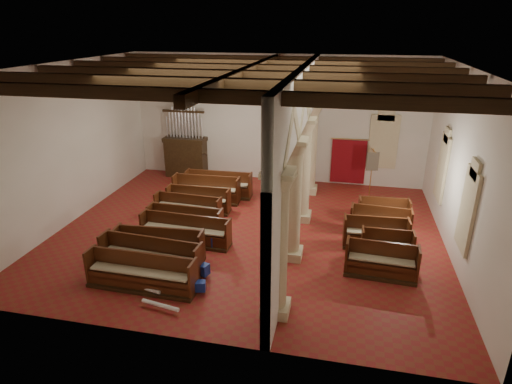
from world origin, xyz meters
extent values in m
plane|color=maroon|center=(0.00, 0.00, 0.00)|extent=(14.00, 14.00, 0.00)
plane|color=black|center=(0.00, 0.00, 6.00)|extent=(14.00, 14.00, 0.00)
cube|color=white|center=(0.00, 6.00, 3.00)|extent=(14.00, 0.02, 6.00)
cube|color=white|center=(0.00, -6.00, 3.00)|extent=(14.00, 0.02, 6.00)
cube|color=white|center=(-7.00, 0.00, 3.00)|extent=(0.02, 12.00, 6.00)
cube|color=white|center=(7.00, 0.00, 3.00)|extent=(0.02, 12.00, 6.00)
cube|color=beige|center=(1.80, -4.50, 0.15)|extent=(0.75, 0.75, 0.30)
cylinder|color=beige|center=(1.80, -4.50, 1.95)|extent=(0.56, 0.56, 3.30)
cube|color=beige|center=(1.80, -1.50, 0.15)|extent=(0.75, 0.75, 0.30)
cylinder|color=beige|center=(1.80, -1.50, 1.95)|extent=(0.56, 0.56, 3.30)
cube|color=beige|center=(1.80, 1.50, 0.15)|extent=(0.75, 0.75, 0.30)
cylinder|color=beige|center=(1.80, 1.50, 1.95)|extent=(0.56, 0.56, 3.30)
cube|color=beige|center=(1.80, 4.50, 0.15)|extent=(0.75, 0.75, 0.30)
cylinder|color=beige|center=(1.80, 4.50, 1.95)|extent=(0.56, 0.56, 3.30)
cube|color=white|center=(1.80, 0.00, 5.04)|extent=(0.25, 11.90, 1.93)
cube|color=#347662|center=(6.98, -1.50, 2.20)|extent=(0.03, 1.00, 2.20)
cube|color=#347662|center=(6.98, 2.50, 2.20)|extent=(0.03, 1.00, 2.20)
cube|color=#347662|center=(5.00, 5.98, 2.20)|extent=(1.00, 0.03, 2.20)
cube|color=#372511|center=(-4.50, 5.50, 0.90)|extent=(2.00, 0.80, 1.80)
cube|color=#372511|center=(-4.50, 5.50, 1.90)|extent=(2.10, 0.85, 0.20)
cube|color=#3D2613|center=(-3.66, 5.50, 0.05)|extent=(0.55, 0.55, 0.11)
cube|color=#3D2613|center=(-3.66, 5.50, 0.60)|extent=(0.27, 0.27, 1.20)
cube|color=#3D2613|center=(-3.66, 5.41, 1.25)|extent=(0.60, 0.50, 0.21)
cube|color=maroon|center=(3.50, 5.92, 1.15)|extent=(1.60, 0.06, 2.10)
cylinder|color=gold|center=(3.50, 5.90, 2.25)|extent=(1.80, 0.04, 0.04)
cone|color=#372511|center=(4.50, 4.28, 0.06)|extent=(0.35, 0.35, 0.12)
cylinder|color=gold|center=(4.50, 4.28, 1.16)|extent=(0.04, 0.04, 2.32)
cylinder|color=gold|center=(4.50, 4.28, 2.23)|extent=(0.20, 0.66, 0.03)
cube|color=navy|center=(4.50, 4.26, 1.74)|extent=(0.52, 0.15, 0.82)
cube|color=navy|center=(-0.47, -4.09, 0.25)|extent=(0.34, 0.30, 0.29)
cube|color=navy|center=(-0.67, -3.26, 0.28)|extent=(0.42, 0.38, 0.35)
cube|color=navy|center=(-1.00, -1.41, 0.28)|extent=(0.45, 0.41, 0.36)
cylinder|color=white|center=(-1.28, -5.06, 0.16)|extent=(1.15, 0.31, 0.11)
cylinder|color=white|center=(-2.03, -4.42, 0.16)|extent=(1.03, 0.30, 0.10)
cube|color=#372511|center=(-2.23, -4.21, 0.05)|extent=(3.32, 0.81, 0.10)
cube|color=#5A3113|center=(-2.23, -4.26, 0.34)|extent=(3.16, 0.49, 0.47)
cube|color=#5A3113|center=(-2.23, -4.02, 0.60)|extent=(3.15, 0.15, 0.99)
cube|color=#5A3113|center=(-3.84, -4.19, 0.60)|extent=(0.09, 0.63, 0.99)
cube|color=#5A3113|center=(-0.61, -4.19, 0.60)|extent=(0.09, 0.63, 0.99)
cube|color=#BFB08D|center=(-2.23, -4.26, 0.60)|extent=(3.03, 0.45, 0.05)
cube|color=#372511|center=(-2.34, -3.31, 0.05)|extent=(3.33, 0.97, 0.11)
cube|color=#591D13|center=(-2.34, -3.37, 0.35)|extent=(3.16, 0.64, 0.49)
cube|color=#591D13|center=(-2.34, -3.12, 0.62)|extent=(3.14, 0.29, 1.03)
cube|color=#591D13|center=(-3.95, -3.29, 0.62)|extent=(0.12, 0.65, 1.03)
cube|color=#591D13|center=(-0.73, -3.29, 0.62)|extent=(0.12, 0.65, 1.03)
cube|color=#BFB08D|center=(-2.34, -3.37, 0.62)|extent=(3.03, 0.59, 0.05)
cube|color=#372511|center=(-2.36, -2.65, 0.05)|extent=(2.94, 0.95, 0.11)
cube|color=#542412|center=(-2.36, -2.70, 0.35)|extent=(2.77, 0.62, 0.49)
cube|color=#542412|center=(-2.36, -2.45, 0.62)|extent=(2.75, 0.26, 1.03)
cube|color=#542412|center=(-3.77, -2.63, 0.62)|extent=(0.12, 0.65, 1.03)
cube|color=#542412|center=(-0.94, -2.63, 0.62)|extent=(0.12, 0.65, 1.03)
cube|color=#BFB08D|center=(-2.36, -2.70, 0.62)|extent=(2.66, 0.57, 0.05)
cube|color=#372511|center=(-1.97, -1.30, 0.05)|extent=(3.28, 0.85, 0.10)
cube|color=#49210F|center=(-1.97, -1.35, 0.32)|extent=(3.12, 0.55, 0.45)
cube|color=#49210F|center=(-1.97, -1.12, 0.57)|extent=(3.10, 0.22, 0.94)
cube|color=#49210F|center=(-3.57, -1.28, 0.57)|extent=(0.10, 0.60, 0.94)
cube|color=#49210F|center=(-0.38, -1.28, 0.57)|extent=(0.10, 0.60, 0.94)
cube|color=#BFB08D|center=(-1.97, -1.35, 0.57)|extent=(2.99, 0.50, 0.05)
cube|color=#372511|center=(-2.24, -0.61, 0.05)|extent=(2.79, 0.74, 0.10)
cube|color=#501F11|center=(-2.24, -0.66, 0.32)|extent=(2.64, 0.44, 0.45)
cube|color=#501F11|center=(-2.24, -0.43, 0.57)|extent=(2.63, 0.11, 0.95)
cube|color=#501F11|center=(-3.60, -0.59, 0.57)|extent=(0.08, 0.60, 0.95)
cube|color=#501F11|center=(-0.89, -0.59, 0.57)|extent=(0.08, 0.60, 0.95)
cube|color=#BFB08D|center=(-2.24, -0.66, 0.57)|extent=(2.53, 0.39, 0.05)
cube|color=#372511|center=(-2.63, 0.69, 0.05)|extent=(2.75, 0.79, 0.09)
cube|color=#583113|center=(-2.63, 0.65, 0.30)|extent=(2.58, 0.51, 0.41)
cube|color=#583113|center=(-2.63, 0.85, 0.52)|extent=(2.57, 0.21, 0.87)
cube|color=#583113|center=(-3.95, 0.71, 0.52)|extent=(0.09, 0.55, 0.87)
cube|color=#583113|center=(-1.31, 0.71, 0.52)|extent=(0.09, 0.55, 0.87)
cube|color=#BFB08D|center=(-2.63, 0.65, 0.52)|extent=(2.48, 0.47, 0.05)
cube|color=#372511|center=(-2.45, 1.45, 0.05)|extent=(2.63, 0.70, 0.10)
cube|color=#512411|center=(-2.45, 1.40, 0.32)|extent=(2.48, 0.41, 0.44)
cube|color=#512411|center=(-2.45, 1.62, 0.56)|extent=(2.48, 0.08, 0.93)
cube|color=#512411|center=(-3.73, 1.46, 0.56)|extent=(0.07, 0.59, 0.93)
cube|color=#512411|center=(-1.17, 1.46, 0.56)|extent=(0.07, 0.59, 0.93)
cube|color=#BFB08D|center=(-2.45, 1.40, 0.56)|extent=(2.38, 0.37, 0.05)
cube|color=#372511|center=(-2.45, 2.49, 0.05)|extent=(2.92, 0.83, 0.11)
cube|color=#512311|center=(-2.45, 2.44, 0.35)|extent=(2.76, 0.50, 0.49)
cube|color=#512311|center=(-2.45, 2.69, 0.62)|extent=(2.75, 0.14, 1.03)
cube|color=#512311|center=(-3.87, 2.51, 0.62)|extent=(0.09, 0.65, 1.03)
cube|color=#512311|center=(-1.04, 2.51, 0.62)|extent=(0.09, 0.65, 1.03)
cube|color=#BFB08D|center=(-2.45, 2.44, 0.62)|extent=(2.65, 0.46, 0.05)
cube|color=#372511|center=(-2.12, 3.22, 0.05)|extent=(2.99, 0.83, 0.11)
cube|color=#542012|center=(-2.12, 3.17, 0.35)|extent=(2.83, 0.51, 0.48)
cube|color=#542012|center=(-2.12, 3.42, 0.62)|extent=(2.82, 0.16, 1.02)
cube|color=#542012|center=(-3.57, 3.24, 0.62)|extent=(0.09, 0.64, 1.02)
cube|color=#542012|center=(-0.67, 3.24, 0.62)|extent=(0.09, 0.64, 1.02)
cube|color=#BFB08D|center=(-2.12, 3.17, 0.62)|extent=(2.72, 0.46, 0.05)
cube|color=#372511|center=(4.65, -2.04, 0.05)|extent=(2.20, 0.87, 0.10)
cube|color=#552112|center=(4.65, -2.10, 0.34)|extent=(2.03, 0.55, 0.47)
cube|color=#552112|center=(4.65, -1.86, 0.60)|extent=(2.01, 0.20, 0.99)
cube|color=#552112|center=(3.60, -2.02, 0.60)|extent=(0.11, 0.63, 0.99)
cube|color=#552112|center=(5.69, -2.02, 0.60)|extent=(0.11, 0.63, 0.99)
cube|color=#BFB08D|center=(4.65, -2.10, 0.60)|extent=(1.95, 0.50, 0.05)
cube|color=#372511|center=(4.90, -0.90, 0.05)|extent=(1.69, 0.70, 0.10)
cube|color=#4A190F|center=(4.90, -0.95, 0.31)|extent=(1.53, 0.42, 0.43)
cube|color=#4A190F|center=(4.90, -0.73, 0.55)|extent=(1.53, 0.10, 0.91)
cube|color=#4A190F|center=(4.10, -0.88, 0.55)|extent=(0.08, 0.57, 0.91)
cube|color=#4A190F|center=(5.70, -0.88, 0.55)|extent=(0.08, 0.57, 0.91)
cube|color=#BFB08D|center=(4.90, -0.95, 0.55)|extent=(1.47, 0.38, 0.05)
cube|color=#372511|center=(4.56, -0.21, 0.05)|extent=(2.23, 0.84, 0.10)
cube|color=#551C12|center=(4.56, -0.26, 0.34)|extent=(2.06, 0.52, 0.47)
cube|color=#551C12|center=(4.56, -0.02, 0.60)|extent=(2.05, 0.18, 0.99)
cube|color=#551C12|center=(3.50, -0.18, 0.60)|extent=(0.11, 0.63, 0.99)
cube|color=#551C12|center=(5.62, -0.18, 0.60)|extent=(0.11, 0.63, 0.99)
cube|color=#BFB08D|center=(4.56, -0.26, 0.60)|extent=(1.98, 0.48, 0.05)
cube|color=#372511|center=(4.76, 0.73, 0.05)|extent=(2.20, 0.88, 0.10)
cube|color=#531A11|center=(4.76, 0.67, 0.34)|extent=(2.03, 0.55, 0.47)
cube|color=#531A11|center=(4.76, 0.91, 0.60)|extent=(2.00, 0.21, 1.00)
cube|color=#531A11|center=(3.72, 0.75, 0.60)|extent=(0.12, 0.63, 1.00)
cube|color=#531A11|center=(5.81, 0.75, 0.60)|extent=(0.12, 0.63, 1.00)
cube|color=#BFB08D|center=(4.76, 0.67, 0.60)|extent=(1.94, 0.50, 0.05)
cube|color=#372511|center=(4.93, 1.64, 0.05)|extent=(1.92, 0.83, 0.10)
cube|color=#4E2710|center=(4.93, 1.59, 0.34)|extent=(1.75, 0.51, 0.47)
cube|color=#4E2710|center=(4.93, 1.83, 0.60)|extent=(1.74, 0.16, 0.99)
cube|color=#4E2710|center=(4.02, 1.66, 0.60)|extent=(0.11, 0.63, 0.99)
cube|color=#4E2710|center=(5.83, 1.66, 0.60)|extent=(0.11, 0.63, 0.99)
cube|color=#BFB08D|center=(4.93, 1.59, 0.60)|extent=(1.68, 0.46, 0.05)
camera|label=1|loc=(3.30, -13.94, 7.30)|focal=30.00mm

